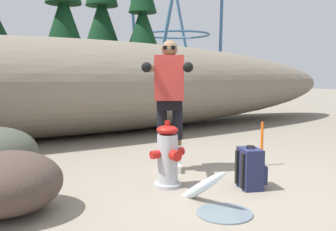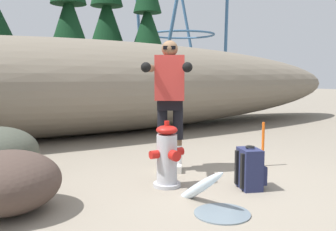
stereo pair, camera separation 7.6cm
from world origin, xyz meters
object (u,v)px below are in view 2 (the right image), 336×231
survey_stake (263,144)px  utility_worker (170,90)px  fire_hydrant (167,157)px  spare_backpack (250,169)px  boulder_small (7,182)px

survey_stake → utility_worker: bearing=162.0°
fire_hydrant → spare_backpack: 0.91m
spare_backpack → fire_hydrant: bearing=165.3°
utility_worker → spare_backpack: bearing=54.7°
utility_worker → boulder_small: size_ratio=1.73×
fire_hydrant → survey_stake: (1.58, 0.11, -0.03)m
fire_hydrant → boulder_small: (-1.61, 0.09, -0.06)m
fire_hydrant → spare_backpack: fire_hydrant is taller
fire_hydrant → utility_worker: 0.94m
fire_hydrant → survey_stake: size_ratio=1.22×
utility_worker → survey_stake: utility_worker is taller
fire_hydrant → spare_backpack: (0.73, -0.53, -0.12)m
spare_backpack → survey_stake: 1.07m
fire_hydrant → spare_backpack: bearing=-36.2°
utility_worker → boulder_small: (-1.96, -0.41, -0.77)m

